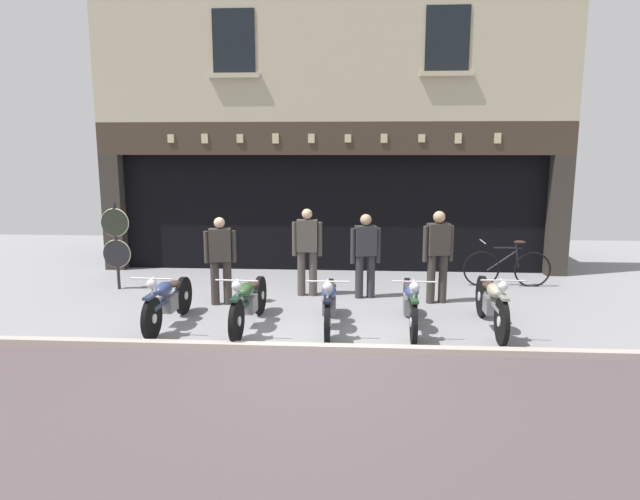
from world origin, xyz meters
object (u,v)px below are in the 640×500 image
object	(u,v)px
advert_board_near	(455,197)
motorcycle_center_right	(410,302)
assistant_far_right	(438,252)
motorcycle_left	(168,300)
leaning_bicycle	(507,267)
motorcycle_center	(329,302)
shopkeeper_center	(307,248)
tyre_sign_pole	(116,239)
salesman_right	(365,252)
salesman_left	(220,257)
motorcycle_center_left	(249,301)
motorcycle_right	(492,302)

from	to	relation	value
advert_board_near	motorcycle_center_right	bearing A→B (deg)	-107.55
motorcycle_center_right	assistant_far_right	size ratio (longest dim) A/B	1.23
motorcycle_left	motorcycle_center_right	world-z (taller)	motorcycle_center_right
assistant_far_right	leaning_bicycle	distance (m)	2.15
assistant_far_right	motorcycle_center	bearing A→B (deg)	28.63
shopkeeper_center	assistant_far_right	size ratio (longest dim) A/B	0.99
shopkeeper_center	tyre_sign_pole	xyz separation A→B (m)	(-3.76, 0.23, 0.09)
shopkeeper_center	salesman_right	size ratio (longest dim) A/B	1.05
salesman_left	salesman_right	size ratio (longest dim) A/B	1.00
motorcycle_center	assistant_far_right	xyz separation A→B (m)	(1.86, 1.59, 0.51)
motorcycle_center_left	shopkeeper_center	distance (m)	2.18
salesman_left	tyre_sign_pole	bearing A→B (deg)	-33.47
tyre_sign_pole	leaning_bicycle	size ratio (longest dim) A/B	0.99
salesman_right	leaning_bicycle	xyz separation A→B (m)	(2.87, 1.08, -0.48)
leaning_bicycle	salesman_right	bearing A→B (deg)	110.78
motorcycle_center_left	shopkeeper_center	bearing A→B (deg)	-106.59
motorcycle_right	advert_board_near	distance (m)	4.38
shopkeeper_center	assistant_far_right	xyz separation A→B (m)	(2.36, -0.36, 0.01)
motorcycle_center_right	shopkeeper_center	xyz separation A→B (m)	(-1.75, 1.89, 0.49)
salesman_right	motorcycle_right	bearing A→B (deg)	125.80
assistant_far_right	tyre_sign_pole	bearing A→B (deg)	-17.44
motorcycle_center_left	tyre_sign_pole	size ratio (longest dim) A/B	1.22
motorcycle_left	leaning_bicycle	xyz separation A→B (m)	(5.96, 2.98, -0.04)
salesman_left	shopkeeper_center	world-z (taller)	shopkeeper_center
tyre_sign_pole	advert_board_near	bearing A→B (deg)	17.14
motorcycle_center_left	advert_board_near	bearing A→B (deg)	-127.76
motorcycle_left	salesman_left	size ratio (longest dim) A/B	1.23
tyre_sign_pole	motorcycle_left	bearing A→B (deg)	-51.81
motorcycle_center_left	motorcycle_left	bearing A→B (deg)	4.03
salesman_left	shopkeeper_center	distance (m)	1.64
salesman_right	advert_board_near	bearing A→B (deg)	-140.80
motorcycle_left	motorcycle_center_left	distance (m)	1.27
motorcycle_right	salesman_right	distance (m)	2.63
motorcycle_center_left	assistant_far_right	xyz separation A→B (m)	(3.10, 1.63, 0.50)
motorcycle_center	salesman_right	size ratio (longest dim) A/B	1.27
shopkeeper_center	assistant_far_right	distance (m)	2.39
motorcycle_left	tyre_sign_pole	size ratio (longest dim) A/B	1.13
motorcycle_left	motorcycle_center_right	bearing A→B (deg)	-175.36
motorcycle_left	assistant_far_right	xyz separation A→B (m)	(4.37, 1.64, 0.50)
motorcycle_center	salesman_left	distance (m)	2.38
motorcycle_center_right	motorcycle_right	world-z (taller)	motorcycle_right
motorcycle_center_left	advert_board_near	world-z (taller)	advert_board_near
motorcycle_left	leaning_bicycle	distance (m)	6.66
shopkeeper_center	leaning_bicycle	size ratio (longest dim) A/B	0.95
salesman_left	tyre_sign_pole	distance (m)	2.48
salesman_right	leaning_bicycle	bearing A→B (deg)	-170.76
motorcycle_left	shopkeeper_center	world-z (taller)	shopkeeper_center
assistant_far_right	tyre_sign_pole	distance (m)	6.15
motorcycle_center_right	shopkeeper_center	size ratio (longest dim) A/B	1.24
motorcycle_center_right	motorcycle_right	distance (m)	1.23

